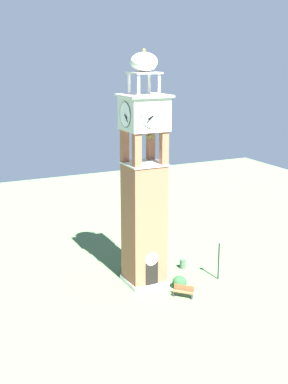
# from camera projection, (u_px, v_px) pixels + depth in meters

# --- Properties ---
(ground) EXTENTS (80.00, 80.00, 0.00)m
(ground) POSITION_uv_depth(u_px,v_px,m) (144.00, 282.00, 42.57)
(ground) COLOR #517547
(clock_tower) EXTENTS (3.44, 3.44, 18.67)m
(clock_tower) POSITION_uv_depth(u_px,v_px,m) (144.00, 191.00, 40.55)
(clock_tower) COLOR #93543D
(clock_tower) RESTS_ON ground
(park_bench) EXTENTS (1.43, 1.46, 0.95)m
(park_bench) POSITION_uv_depth(u_px,v_px,m) (184.00, 291.00, 39.80)
(park_bench) COLOR brown
(park_bench) RESTS_ON ground
(lamp_post) EXTENTS (0.36, 0.36, 3.52)m
(lamp_post) POSITION_uv_depth(u_px,v_px,m) (219.00, 251.00, 42.48)
(lamp_post) COLOR black
(lamp_post) RESTS_ON ground
(trash_bin) EXTENTS (0.52, 0.52, 0.80)m
(trash_bin) POSITION_uv_depth(u_px,v_px,m) (183.00, 264.00, 45.19)
(trash_bin) COLOR #38513D
(trash_bin) RESTS_ON ground
(shrub_near_entry) EXTENTS (1.14, 1.14, 0.99)m
(shrub_near_entry) POSITION_uv_depth(u_px,v_px,m) (179.00, 282.00, 41.35)
(shrub_near_entry) COLOR #234C28
(shrub_near_entry) RESTS_ON ground
(shrub_left_of_tower) EXTENTS (0.82, 0.82, 0.79)m
(shrub_left_of_tower) POSITION_uv_depth(u_px,v_px,m) (125.00, 269.00, 44.13)
(shrub_left_of_tower) COLOR #234C28
(shrub_left_of_tower) RESTS_ON ground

